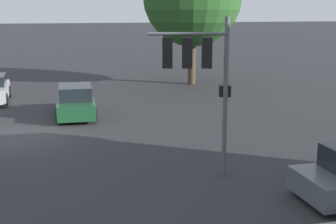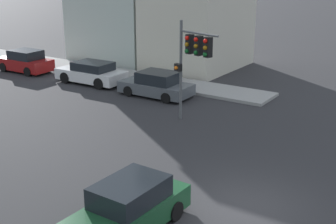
{
  "view_description": "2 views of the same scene",
  "coord_description": "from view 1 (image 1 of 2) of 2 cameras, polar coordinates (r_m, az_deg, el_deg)",
  "views": [
    {
      "loc": [
        19.18,
        1.52,
        5.07
      ],
      "look_at": [
        3.86,
        5.15,
        1.57
      ],
      "focal_mm": 50.0,
      "sensor_mm": 36.0,
      "label": 1
    },
    {
      "loc": [
        -12.44,
        -5.29,
        7.51
      ],
      "look_at": [
        2.15,
        4.42,
        1.79
      ],
      "focal_mm": 50.0,
      "sensor_mm": 36.0,
      "label": 2
    }
  ],
  "objects": [
    {
      "name": "ground_plane",
      "position": [
        19.9,
        -17.27,
        -2.81
      ],
      "size": [
        300.0,
        300.0,
        0.0
      ],
      "primitive_type": "plane",
      "color": "#28282B"
    },
    {
      "name": "traffic_signal",
      "position": [
        13.94,
        3.64,
        5.86
      ],
      "size": [
        0.78,
        2.5,
        4.84
      ],
      "rotation": [
        0.0,
        0.0,
        2.9
      ],
      "color": "#515456",
      "rests_on": "ground_plane"
    },
    {
      "name": "crossing_car_0",
      "position": [
        22.8,
        -11.21,
        1.23
      ],
      "size": [
        4.2,
        1.89,
        1.51
      ],
      "rotation": [
        0.0,
        0.0,
        3.12
      ],
      "color": "#194728",
      "rests_on": "ground_plane"
    }
  ]
}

